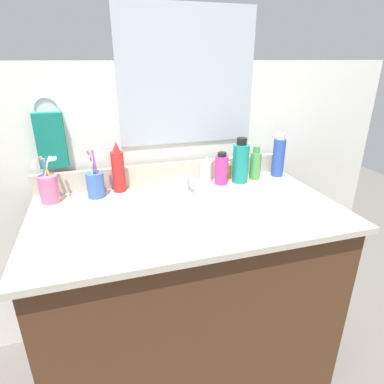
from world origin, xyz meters
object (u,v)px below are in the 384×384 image
at_px(bottle_spray_red, 118,170).
at_px(cup_pink, 49,188).
at_px(cup_blue_plastic, 96,183).
at_px(bottle_soap_pink, 221,169).
at_px(bottle_mouthwash_teal, 241,162).
at_px(faucet, 188,185).
at_px(soap_bar, 145,189).
at_px(bottle_lotion_white, 206,171).
at_px(bottle_toner_green, 255,164).
at_px(bottle_oil_amber, 227,171).
at_px(bottle_shampoo_blue, 279,156).
at_px(hand_towel, 51,141).

distance_m(bottle_spray_red, cup_pink, 0.27).
bearing_deg(cup_blue_plastic, bottle_soap_pink, -0.64).
relative_size(bottle_mouthwash_teal, cup_pink, 1.08).
relative_size(faucet, soap_bar, 2.50).
relative_size(faucet, bottle_lotion_white, 1.33).
distance_m(bottle_toner_green, cup_blue_plastic, 0.72).
distance_m(bottle_lotion_white, cup_blue_plastic, 0.49).
height_order(bottle_oil_amber, bottle_soap_pink, bottle_soap_pink).
bearing_deg(bottle_shampoo_blue, bottle_soap_pink, -175.59).
xyz_separation_m(bottle_shampoo_blue, cup_blue_plastic, (-0.84, -0.02, -0.04)).
relative_size(bottle_mouthwash_teal, cup_blue_plastic, 1.03).
height_order(cup_blue_plastic, soap_bar, cup_blue_plastic).
relative_size(hand_towel, bottle_soap_pink, 1.52).
height_order(bottle_lotion_white, cup_pink, cup_pink).
height_order(bottle_soap_pink, cup_pink, cup_pink).
bearing_deg(bottle_spray_red, bottle_soap_pink, -5.54).
height_order(bottle_lotion_white, cup_blue_plastic, cup_blue_plastic).
relative_size(bottle_oil_amber, bottle_toner_green, 0.52).
distance_m(bottle_spray_red, bottle_soap_pink, 0.45).
xyz_separation_m(faucet, bottle_spray_red, (-0.27, 0.09, 0.07)).
height_order(bottle_spray_red, cup_pink, bottle_spray_red).
distance_m(bottle_spray_red, cup_blue_plastic, 0.11).
bearing_deg(cup_pink, cup_blue_plastic, 0.30).
distance_m(hand_towel, cup_pink, 0.19).
relative_size(bottle_toner_green, cup_blue_plastic, 0.79).
bearing_deg(bottle_toner_green, bottle_spray_red, 177.51).
bearing_deg(bottle_lotion_white, bottle_toner_green, -6.32).
distance_m(hand_towel, bottle_toner_green, 0.89).
distance_m(faucet, soap_bar, 0.18).
distance_m(bottle_shampoo_blue, soap_bar, 0.65).
height_order(faucet, bottle_lotion_white, bottle_lotion_white).
xyz_separation_m(bottle_shampoo_blue, cup_pink, (-1.01, -0.02, -0.03)).
bearing_deg(bottle_oil_amber, hand_towel, 175.83).
relative_size(cup_blue_plastic, soap_bar, 3.08).
bearing_deg(soap_bar, hand_towel, 162.98).
bearing_deg(hand_towel, soap_bar, -17.02).
distance_m(bottle_soap_pink, cup_blue_plastic, 0.54).
distance_m(bottle_shampoo_blue, cup_pink, 1.01).
height_order(bottle_mouthwash_teal, bottle_lotion_white, bottle_mouthwash_teal).
xyz_separation_m(faucet, soap_bar, (-0.17, 0.05, -0.02)).
xyz_separation_m(bottle_lotion_white, cup_pink, (-0.66, -0.04, 0.01)).
xyz_separation_m(bottle_spray_red, cup_blue_plastic, (-0.10, -0.04, -0.04)).
bearing_deg(bottle_soap_pink, soap_bar, 179.69).
bearing_deg(bottle_oil_amber, bottle_toner_green, -16.72).
bearing_deg(faucet, bottle_lotion_white, 38.47).
bearing_deg(soap_bar, cup_blue_plastic, 178.76).
bearing_deg(bottle_toner_green, cup_pink, -179.29).
relative_size(faucet, bottle_oil_amber, 1.96).
height_order(bottle_spray_red, bottle_soap_pink, bottle_spray_red).
relative_size(bottle_oil_amber, cup_blue_plastic, 0.41).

